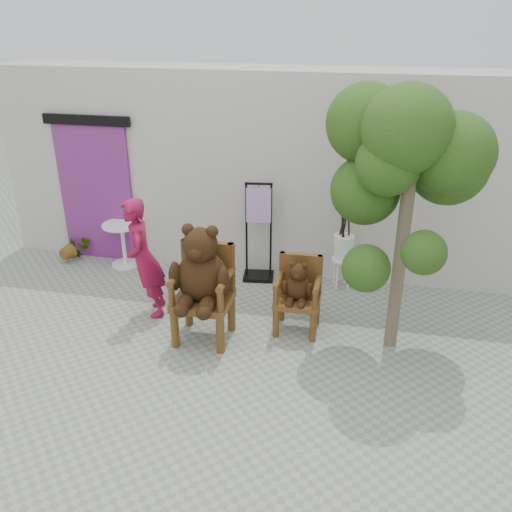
# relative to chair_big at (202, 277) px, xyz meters

# --- Properties ---
(ground_plane) EXTENTS (60.00, 60.00, 0.00)m
(ground_plane) POSITION_rel_chair_big_xyz_m (0.64, -0.61, -0.85)
(ground_plane) COLOR gray
(ground_plane) RESTS_ON ground
(back_wall) EXTENTS (9.00, 1.00, 3.00)m
(back_wall) POSITION_rel_chair_big_xyz_m (0.64, 2.49, 0.65)
(back_wall) COLOR beige
(back_wall) RESTS_ON ground
(doorway) EXTENTS (1.40, 0.11, 2.33)m
(doorway) POSITION_rel_chair_big_xyz_m (-2.36, 1.97, 0.31)
(doorway) COLOR #782876
(doorway) RESTS_ON ground
(chair_big) EXTENTS (0.74, 0.80, 1.52)m
(chair_big) POSITION_rel_chair_big_xyz_m (0.00, 0.00, 0.00)
(chair_big) COLOR #4B2D10
(chair_big) RESTS_ON ground
(chair_small) EXTENTS (0.56, 0.52, 0.97)m
(chair_small) POSITION_rel_chair_big_xyz_m (1.10, 0.45, -0.27)
(chair_small) COLOR #4B2D10
(chair_small) RESTS_ON ground
(person) EXTENTS (0.58, 0.69, 1.62)m
(person) POSITION_rel_chair_big_xyz_m (-0.92, 0.41, -0.04)
(person) COLOR maroon
(person) RESTS_ON ground
(cafe_table) EXTENTS (0.60, 0.60, 0.70)m
(cafe_table) POSITION_rel_chair_big_xyz_m (-1.87, 1.74, -0.41)
(cafe_table) COLOR white
(cafe_table) RESTS_ON ground
(display_stand) EXTENTS (0.49, 0.41, 1.51)m
(display_stand) POSITION_rel_chair_big_xyz_m (0.32, 1.74, -0.27)
(display_stand) COLOR black
(display_stand) RESTS_ON ground
(stool_bucket) EXTENTS (0.32, 0.32, 1.45)m
(stool_bucket) POSITION_rel_chair_big_xyz_m (1.57, 1.74, -0.21)
(stool_bucket) COLOR white
(stool_bucket) RESTS_ON ground
(tree) EXTENTS (1.85, 1.68, 3.12)m
(tree) POSITION_rel_chair_big_xyz_m (2.28, 0.49, 1.44)
(tree) COLOR brown
(tree) RESTS_ON ground
(potted_plant) EXTENTS (0.47, 0.43, 0.43)m
(potted_plant) POSITION_rel_chair_big_xyz_m (-2.76, 1.73, -0.64)
(potted_plant) COLOR #19370F
(potted_plant) RESTS_ON ground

